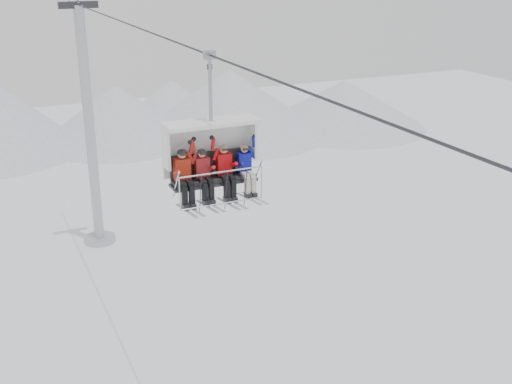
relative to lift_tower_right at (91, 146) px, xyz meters
name	(u,v)px	position (x,y,z in m)	size (l,w,h in m)	color
ridgeline	(28,121)	(-1.58, 20.05, -2.94)	(72.00, 21.00, 7.00)	silver
lift_tower_right	(91,146)	(0.00, 0.00, 0.00)	(2.00, 1.80, 13.48)	#A9ACB1
haul_cable	(256,73)	(0.00, -22.00, 7.52)	(0.06, 0.06, 50.00)	#2C2C31
chairlift_carrier	(210,150)	(0.00, -18.97, 4.93)	(2.56, 1.17, 3.98)	black
skier_far_left	(184,175)	(-0.88, -19.28, 4.44)	(0.42, 1.69, 1.65)	#B52311
skier_center_left	(204,173)	(-0.32, -19.29, 4.41)	(0.39, 1.69, 1.56)	#A51E20
skier_center_right	(225,169)	(0.31, -19.29, 4.43)	(0.41, 1.69, 1.63)	red
skier_far_right	(246,168)	(0.92, -19.30, 4.40)	(0.37, 1.69, 1.51)	#1117AD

